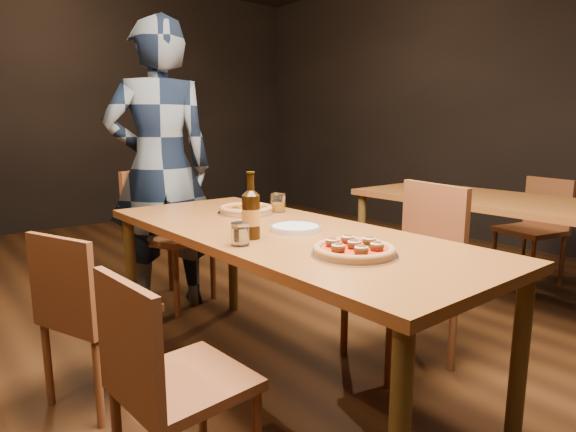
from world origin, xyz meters
TOP-DOWN VIEW (x-y plane):
  - ground at (0.00, 0.00)m, footprint 9.00×9.00m
  - table_main at (0.00, 0.00)m, footprint 0.80×2.00m
  - table_right at (1.70, -0.20)m, footprint 0.80×2.00m
  - chair_main_nw at (-0.67, -0.35)m, footprint 0.40×0.40m
  - chair_main_sw at (-0.68, 0.41)m, footprint 0.49×0.49m
  - chair_main_e at (0.60, -0.20)m, footprint 0.54×0.54m
  - chair_end at (0.09, 1.31)m, footprint 0.59×0.59m
  - chair_nbr_right at (2.43, -0.03)m, footprint 0.48×0.48m
  - pizza_meatball at (-0.07, -0.51)m, footprint 0.32×0.32m
  - pizza_margherita at (0.12, 0.46)m, footprint 0.30×0.30m
  - plate_stack at (0.04, -0.05)m, footprint 0.22×0.22m
  - beer_bottle at (-0.20, -0.06)m, footprint 0.08×0.08m
  - water_glass at (-0.30, -0.12)m, footprint 0.07×0.07m
  - amber_glass at (0.28, 0.38)m, footprint 0.08×0.08m
  - diner at (0.04, 1.31)m, footprint 0.79×0.63m

SIDE VIEW (x-z plane):
  - ground at x=0.00m, z-range 0.00..0.00m
  - chair_main_sw at x=-0.68m, z-range 0.00..0.81m
  - chair_main_nw at x=-0.67m, z-range 0.00..0.82m
  - chair_nbr_right at x=2.43m, z-range 0.00..0.85m
  - chair_end at x=0.09m, z-range 0.00..0.96m
  - chair_main_e at x=0.60m, z-range 0.00..0.96m
  - table_main at x=0.00m, z-range 0.30..1.05m
  - table_right at x=1.70m, z-range 0.30..1.05m
  - plate_stack at x=0.04m, z-range 0.75..0.77m
  - pizza_margherita at x=0.12m, z-range 0.75..0.79m
  - pizza_meatball at x=-0.07m, z-range 0.74..0.80m
  - water_glass at x=-0.30m, z-range 0.75..0.84m
  - amber_glass at x=0.28m, z-range 0.75..0.85m
  - beer_bottle at x=-0.20m, z-range 0.71..0.98m
  - diner at x=0.04m, z-range 0.00..1.88m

